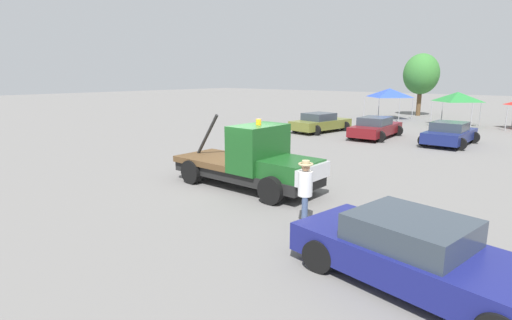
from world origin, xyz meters
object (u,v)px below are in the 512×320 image
Objects in this scene: parked_car_olive at (320,123)px; canopy_tent_blue at (389,93)px; parked_car_maroon at (375,128)px; tow_truck at (253,162)px; person_near_truck at (305,188)px; tree_center at (421,74)px; parked_car_navy at (450,134)px; foreground_car at (418,255)px; canopy_tent_green at (458,97)px.

parked_car_olive is 1.49× the size of canopy_tent_blue.
canopy_tent_blue is (0.33, 11.18, 1.71)m from parked_car_olive.
parked_car_maroon is (4.10, -0.08, 0.00)m from parked_car_olive.
tow_truck is 3.20× the size of person_near_truck.
tow_truck is 30.64m from tree_center.
person_near_truck is 0.40× the size of parked_car_navy.
canopy_tent_blue is at bearing -101.27° from tree_center.
person_near_truck reaches higher than parked_car_olive.
parked_car_olive is at bearing 85.48° from parked_car_maroon.
canopy_tent_blue is at bearing 102.46° from tow_truck.
canopy_tent_blue is at bearing -106.48° from person_near_truck.
parked_car_olive is (-9.09, 15.76, -0.40)m from person_near_truck.
foreground_car is 2.88× the size of person_near_truck.
parked_car_olive is 0.82× the size of tree_center.
tow_truck is 1.73× the size of canopy_tent_blue.
tow_truck reaches higher than parked_car_maroon.
tree_center is at bearing 6.23° from parked_car_maroon.
parked_car_olive is (-5.74, 13.97, -0.31)m from tow_truck.
parked_car_maroon is (-1.64, 13.89, -0.31)m from tow_truck.
person_near_truck is 33.02m from tree_center.
parked_car_navy is (8.46, 0.10, -0.00)m from parked_car_olive.
person_near_truck is 0.30× the size of tree_center.
tow_truck is at bearing 164.55° from foreground_car.
foreground_car is 1.75× the size of canopy_tent_green.
parked_car_navy is at bearing 112.20° from foreground_car.
person_near_truck is 25.79m from canopy_tent_green.
parked_car_navy is (-3.98, 17.13, -0.00)m from foreground_car.
parked_car_navy is at bearing -53.71° from canopy_tent_blue.
foreground_car is at bearing -71.51° from tree_center.
foreground_car is 1.05× the size of parked_car_olive.
tow_truck is 23.85m from canopy_tent_green.
parked_car_maroon is at bearing -71.47° from canopy_tent_blue.
canopy_tent_blue reaches higher than parked_car_maroon.
tree_center reaches higher than parked_car_olive.
canopy_tent_blue is (-5.41, 25.15, 1.40)m from tow_truck.
canopy_tent_blue is (-8.14, 11.08, 1.71)m from parked_car_navy.
person_near_truck is at bearing -83.84° from canopy_tent_green.
parked_car_navy is (4.36, 0.18, -0.00)m from parked_car_maroon.
foreground_car is 0.86× the size of tree_center.
canopy_tent_blue is 0.55× the size of tree_center.
person_near_truck is (-3.35, 1.27, 0.39)m from foreground_car.
parked_car_maroon is 4.37m from parked_car_navy.
parked_car_olive is at bearing -94.53° from person_near_truck.
canopy_tent_blue is at bearing 167.44° from canopy_tent_green.
canopy_tent_green is at bearing 88.91° from tow_truck.
canopy_tent_green reaches higher than parked_car_olive.
foreground_car is at bearing -77.18° from canopy_tent_green.
person_near_truck reaches higher than parked_car_maroon.
parked_car_navy is at bearing -122.24° from person_near_truck.
parked_car_maroon is at bearing 97.04° from tow_truck.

